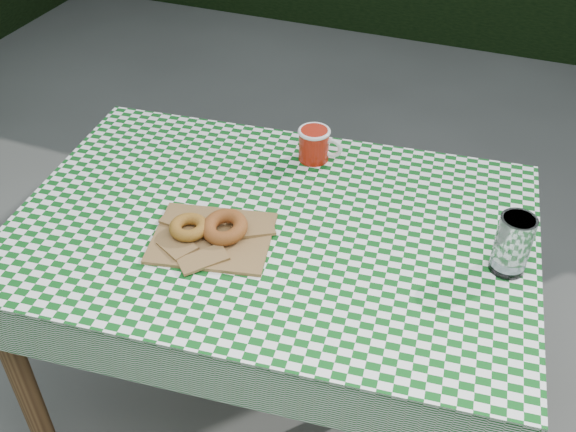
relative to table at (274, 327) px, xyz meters
The scene contains 8 objects.
ground 0.40m from the table, 23.35° to the left, with size 60.00×60.00×0.00m, color #4D4D49.
table is the anchor object (origin of this frame).
tablecloth 0.38m from the table, 90.00° to the left, with size 1.29×0.87×0.01m, color #0C4D15.
paper_bag 0.42m from the table, 136.15° to the right, with size 0.28×0.23×0.02m, color olive.
bagel_front 0.46m from the table, 144.58° to the right, with size 0.10×0.10×0.03m, color #A17121.
bagel_back 0.43m from the table, 133.38° to the right, with size 0.11×0.11×0.04m, color brown.
coffee_mug 0.53m from the table, 89.88° to the left, with size 0.17×0.17×0.09m, color #A11A0A, non-canonical shape.
drinking_glass 0.73m from the table, ahead, with size 0.08×0.08×0.15m, color silver.
Camera 1 is at (0.36, -1.24, 1.81)m, focal length 41.54 mm.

